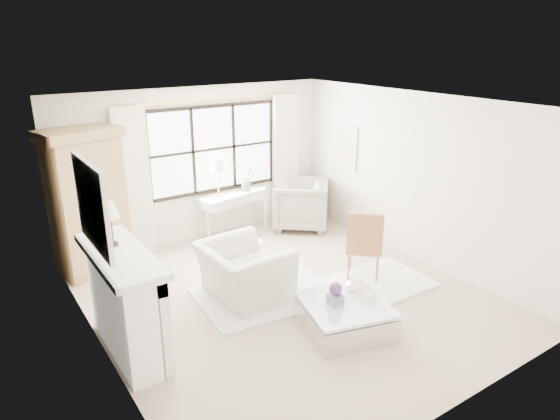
# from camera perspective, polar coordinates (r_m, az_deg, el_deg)

# --- Properties ---
(floor) EXTENTS (5.50, 5.50, 0.00)m
(floor) POSITION_cam_1_polar(r_m,az_deg,el_deg) (7.17, 0.82, -9.90)
(floor) COLOR tan
(floor) RESTS_ON ground
(ceiling) EXTENTS (5.50, 5.50, 0.00)m
(ceiling) POSITION_cam_1_polar(r_m,az_deg,el_deg) (6.30, 0.94, 12.03)
(ceiling) COLOR white
(ceiling) RESTS_ON ground
(wall_back) EXTENTS (5.00, 0.00, 5.00)m
(wall_back) POSITION_cam_1_polar(r_m,az_deg,el_deg) (8.92, -9.32, 5.12)
(wall_back) COLOR white
(wall_back) RESTS_ON ground
(wall_front) EXTENTS (5.00, 0.00, 5.00)m
(wall_front) POSITION_cam_1_polar(r_m,az_deg,el_deg) (4.81, 20.18, -8.55)
(wall_front) COLOR silver
(wall_front) RESTS_ON ground
(wall_left) EXTENTS (0.00, 5.50, 5.50)m
(wall_left) POSITION_cam_1_polar(r_m,az_deg,el_deg) (5.66, -20.42, -4.29)
(wall_left) COLOR beige
(wall_left) RESTS_ON ground
(wall_right) EXTENTS (0.00, 5.50, 5.50)m
(wall_right) POSITION_cam_1_polar(r_m,az_deg,el_deg) (8.24, 15.32, 3.51)
(wall_right) COLOR beige
(wall_right) RESTS_ON ground
(window_pane) EXTENTS (2.40, 0.02, 1.50)m
(window_pane) POSITION_cam_1_polar(r_m,az_deg,el_deg) (8.97, -7.60, 6.93)
(window_pane) COLOR white
(window_pane) RESTS_ON wall_back
(window_frame) EXTENTS (2.50, 0.04, 1.50)m
(window_frame) POSITION_cam_1_polar(r_m,az_deg,el_deg) (8.96, -7.57, 6.92)
(window_frame) COLOR black
(window_frame) RESTS_ON wall_back
(curtain_rod) EXTENTS (3.30, 0.04, 0.04)m
(curtain_rod) POSITION_cam_1_polar(r_m,az_deg,el_deg) (8.77, -7.68, 12.42)
(curtain_rod) COLOR #BA8E40
(curtain_rod) RESTS_ON wall_back
(curtain_left) EXTENTS (0.55, 0.10, 2.47)m
(curtain_left) POSITION_cam_1_polar(r_m,az_deg,el_deg) (8.44, -16.37, 2.97)
(curtain_left) COLOR silver
(curtain_left) RESTS_ON ground
(curtain_right) EXTENTS (0.55, 0.10, 2.47)m
(curtain_right) POSITION_cam_1_polar(r_m,az_deg,el_deg) (9.73, 0.65, 5.87)
(curtain_right) COLOR silver
(curtain_right) RESTS_ON ground
(fireplace) EXTENTS (0.58, 1.66, 1.26)m
(fireplace) POSITION_cam_1_polar(r_m,az_deg,el_deg) (6.01, -17.53, -10.00)
(fireplace) COLOR white
(fireplace) RESTS_ON ground
(mirror_frame) EXTENTS (0.05, 1.15, 0.95)m
(mirror_frame) POSITION_cam_1_polar(r_m,az_deg,el_deg) (5.50, -20.71, 0.46)
(mirror_frame) COLOR silver
(mirror_frame) RESTS_ON wall_left
(mirror_glass) EXTENTS (0.02, 1.00, 0.80)m
(mirror_glass) POSITION_cam_1_polar(r_m,az_deg,el_deg) (5.51, -20.41, 0.52)
(mirror_glass) COLOR silver
(mirror_glass) RESTS_ON wall_left
(art_frame) EXTENTS (0.04, 0.62, 0.82)m
(art_frame) POSITION_cam_1_polar(r_m,az_deg,el_deg) (9.33, 7.43, 7.11)
(art_frame) COLOR silver
(art_frame) RESTS_ON wall_right
(art_canvas) EXTENTS (0.01, 0.52, 0.72)m
(art_canvas) POSITION_cam_1_polar(r_m,az_deg,el_deg) (9.32, 7.34, 7.10)
(art_canvas) COLOR beige
(art_canvas) RESTS_ON wall_right
(mantel_lamp) EXTENTS (0.22, 0.22, 0.51)m
(mantel_lamp) POSITION_cam_1_polar(r_m,az_deg,el_deg) (5.81, -18.94, -0.28)
(mantel_lamp) COLOR black
(mantel_lamp) RESTS_ON fireplace
(armoire) EXTENTS (1.25, 0.94, 2.24)m
(armoire) POSITION_cam_1_polar(r_m,az_deg,el_deg) (8.04, -21.13, 0.92)
(armoire) COLOR tan
(armoire) RESTS_ON floor
(console_table) EXTENTS (1.36, 0.70, 0.80)m
(console_table) POSITION_cam_1_polar(r_m,az_deg,el_deg) (9.21, -5.36, -0.42)
(console_table) COLOR silver
(console_table) RESTS_ON floor
(console_lamp) EXTENTS (0.28, 0.28, 0.69)m
(console_lamp) POSITION_cam_1_polar(r_m,az_deg,el_deg) (8.79, -7.15, 5.07)
(console_lamp) COLOR #B1823D
(console_lamp) RESTS_ON console_table
(orchid_plant) EXTENTS (0.29, 0.25, 0.47)m
(orchid_plant) POSITION_cam_1_polar(r_m,az_deg,el_deg) (9.16, -3.76, 3.68)
(orchid_plant) COLOR #5C744D
(orchid_plant) RESTS_ON console_table
(side_table) EXTENTS (0.40, 0.40, 0.51)m
(side_table) POSITION_cam_1_polar(r_m,az_deg,el_deg) (7.77, -3.47, -4.79)
(side_table) COLOR white
(side_table) RESTS_ON floor
(rug_left) EXTENTS (1.99, 1.49, 0.03)m
(rug_left) POSITION_cam_1_polar(r_m,az_deg,el_deg) (7.19, -1.55, -9.67)
(rug_left) COLOR silver
(rug_left) RESTS_ON floor
(rug_right) EXTENTS (1.55, 1.18, 0.03)m
(rug_right) POSITION_cam_1_polar(r_m,az_deg,el_deg) (7.65, 11.00, -8.17)
(rug_right) COLOR white
(rug_right) RESTS_ON floor
(club_armchair) EXTENTS (1.08, 1.23, 0.78)m
(club_armchair) POSITION_cam_1_polar(r_m,az_deg,el_deg) (7.02, -4.16, -7.05)
(club_armchair) COLOR beige
(club_armchair) RESTS_ON floor
(wingback_chair) EXTENTS (1.40, 1.40, 0.92)m
(wingback_chair) POSITION_cam_1_polar(r_m,az_deg,el_deg) (9.51, 2.37, 0.66)
(wingback_chair) COLOR #9E9485
(wingback_chair) RESTS_ON floor
(french_chair) EXTENTS (0.68, 0.68, 1.08)m
(french_chair) POSITION_cam_1_polar(r_m,az_deg,el_deg) (7.69, 9.53, -5.47)
(french_chair) COLOR #A66E45
(french_chair) RESTS_ON floor
(coffee_table) EXTENTS (1.22, 1.22, 0.38)m
(coffee_table) POSITION_cam_1_polar(r_m,az_deg,el_deg) (6.41, 7.41, -12.03)
(coffee_table) COLOR silver
(coffee_table) RESTS_ON floor
(planter_box) EXTENTS (0.19, 0.19, 0.12)m
(planter_box) POSITION_cam_1_polar(r_m,az_deg,el_deg) (6.25, 6.32, -10.09)
(planter_box) COLOR slate
(planter_box) RESTS_ON coffee_table
(planter_flowers) EXTENTS (0.16, 0.16, 0.16)m
(planter_flowers) POSITION_cam_1_polar(r_m,az_deg,el_deg) (6.18, 6.37, -8.92)
(planter_flowers) COLOR #532967
(planter_flowers) RESTS_ON planter_box
(pillar_candle) EXTENTS (0.10, 0.10, 0.12)m
(pillar_candle) POSITION_cam_1_polar(r_m,az_deg,el_deg) (6.35, 10.22, -9.85)
(pillar_candle) COLOR white
(pillar_candle) RESTS_ON coffee_table
(coffee_vase) EXTENTS (0.16, 0.16, 0.17)m
(coffee_vase) POSITION_cam_1_polar(r_m,az_deg,el_deg) (6.57, 8.12, -8.44)
(coffee_vase) COLOR white
(coffee_vase) RESTS_ON coffee_table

